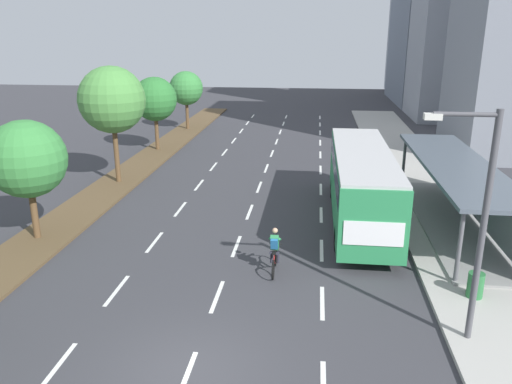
{
  "coord_description": "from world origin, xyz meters",
  "views": [
    {
      "loc": [
        3.07,
        -10.85,
        8.47
      ],
      "look_at": [
        0.38,
        11.87,
        1.2
      ],
      "focal_mm": 35.49,
      "sensor_mm": 36.0,
      "label": 1
    }
  ],
  "objects_px": {
    "bus_shelter": "(459,187)",
    "trash_bin": "(475,285)",
    "median_tree_second": "(27,159)",
    "median_tree_fifth": "(186,88)",
    "median_tree_third": "(112,100)",
    "median_tree_fourth": "(155,99)",
    "bus": "(362,179)",
    "streetlight": "(478,214)",
    "cyclist": "(275,253)"
  },
  "relations": [
    {
      "from": "median_tree_third",
      "to": "median_tree_fourth",
      "type": "height_order",
      "value": "median_tree_third"
    },
    {
      "from": "bus",
      "to": "median_tree_third",
      "type": "height_order",
      "value": "median_tree_third"
    },
    {
      "from": "median_tree_third",
      "to": "median_tree_fourth",
      "type": "bearing_deg",
      "value": 91.99
    },
    {
      "from": "bus_shelter",
      "to": "trash_bin",
      "type": "xyz_separation_m",
      "value": [
        -1.08,
        -6.82,
        -1.29
      ]
    },
    {
      "from": "median_tree_second",
      "to": "median_tree_third",
      "type": "height_order",
      "value": "median_tree_third"
    },
    {
      "from": "median_tree_second",
      "to": "trash_bin",
      "type": "xyz_separation_m",
      "value": [
        16.98,
        -3.17,
        -2.95
      ]
    },
    {
      "from": "cyclist",
      "to": "median_tree_fourth",
      "type": "distance_m",
      "value": 21.74
    },
    {
      "from": "cyclist",
      "to": "median_tree_third",
      "type": "bearing_deg",
      "value": 133.91
    },
    {
      "from": "trash_bin",
      "to": "median_tree_fifth",
      "type": "bearing_deg",
      "value": 120.41
    },
    {
      "from": "cyclist",
      "to": "median_tree_second",
      "type": "distance_m",
      "value": 10.81
    },
    {
      "from": "bus_shelter",
      "to": "trash_bin",
      "type": "relative_size",
      "value": 14.94
    },
    {
      "from": "median_tree_second",
      "to": "streetlight",
      "type": "relative_size",
      "value": 0.77
    },
    {
      "from": "median_tree_third",
      "to": "median_tree_second",
      "type": "bearing_deg",
      "value": -91.9
    },
    {
      "from": "bus_shelter",
      "to": "median_tree_fifth",
      "type": "distance_m",
      "value": 28.35
    },
    {
      "from": "median_tree_fifth",
      "to": "trash_bin",
      "type": "bearing_deg",
      "value": -59.59
    },
    {
      "from": "median_tree_second",
      "to": "median_tree_fourth",
      "type": "distance_m",
      "value": 17.02
    },
    {
      "from": "cyclist",
      "to": "trash_bin",
      "type": "xyz_separation_m",
      "value": [
        6.7,
        -1.29,
        -0.22
      ]
    },
    {
      "from": "cyclist",
      "to": "trash_bin",
      "type": "distance_m",
      "value": 6.82
    },
    {
      "from": "bus",
      "to": "cyclist",
      "type": "bearing_deg",
      "value": -121.37
    },
    {
      "from": "bus",
      "to": "median_tree_fifth",
      "type": "relative_size",
      "value": 2.23
    },
    {
      "from": "streetlight",
      "to": "trash_bin",
      "type": "relative_size",
      "value": 7.65
    },
    {
      "from": "median_tree_third",
      "to": "median_tree_fifth",
      "type": "distance_m",
      "value": 17.06
    },
    {
      "from": "cyclist",
      "to": "median_tree_fifth",
      "type": "distance_m",
      "value": 29.38
    },
    {
      "from": "median_tree_fourth",
      "to": "median_tree_fifth",
      "type": "distance_m",
      "value": 8.51
    },
    {
      "from": "bus",
      "to": "median_tree_second",
      "type": "relative_size",
      "value": 2.25
    },
    {
      "from": "cyclist",
      "to": "median_tree_third",
      "type": "relative_size",
      "value": 0.28
    },
    {
      "from": "median_tree_fourth",
      "to": "streetlight",
      "type": "relative_size",
      "value": 0.81
    },
    {
      "from": "bus_shelter",
      "to": "trash_bin",
      "type": "height_order",
      "value": "bus_shelter"
    },
    {
      "from": "bus_shelter",
      "to": "bus",
      "type": "distance_m",
      "value": 4.29
    },
    {
      "from": "streetlight",
      "to": "trash_bin",
      "type": "xyz_separation_m",
      "value": [
        1.03,
        2.41,
        -3.31
      ]
    },
    {
      "from": "bus_shelter",
      "to": "trash_bin",
      "type": "bearing_deg",
      "value": -99.0
    },
    {
      "from": "bus",
      "to": "median_tree_fifth",
      "type": "distance_m",
      "value": 25.67
    },
    {
      "from": "median_tree_second",
      "to": "median_tree_third",
      "type": "distance_m",
      "value": 8.62
    },
    {
      "from": "median_tree_fifth",
      "to": "streetlight",
      "type": "distance_m",
      "value": 34.91
    },
    {
      "from": "median_tree_third",
      "to": "trash_bin",
      "type": "height_order",
      "value": "median_tree_third"
    },
    {
      "from": "bus",
      "to": "cyclist",
      "type": "xyz_separation_m",
      "value": [
        -3.5,
        -5.73,
        -1.28
      ]
    },
    {
      "from": "median_tree_second",
      "to": "median_tree_fifth",
      "type": "height_order",
      "value": "median_tree_fifth"
    },
    {
      "from": "cyclist",
      "to": "trash_bin",
      "type": "relative_size",
      "value": 2.14
    },
    {
      "from": "median_tree_fourth",
      "to": "streetlight",
      "type": "bearing_deg",
      "value": -54.77
    },
    {
      "from": "bus",
      "to": "trash_bin",
      "type": "xyz_separation_m",
      "value": [
        3.2,
        -7.03,
        -1.49
      ]
    },
    {
      "from": "bus_shelter",
      "to": "median_tree_fourth",
      "type": "relative_size",
      "value": 2.4
    },
    {
      "from": "bus",
      "to": "cyclist",
      "type": "relative_size",
      "value": 6.2
    },
    {
      "from": "streetlight",
      "to": "median_tree_second",
      "type": "bearing_deg",
      "value": 160.7
    },
    {
      "from": "bus",
      "to": "bus_shelter",
      "type": "bearing_deg",
      "value": -2.77
    },
    {
      "from": "trash_bin",
      "to": "bus",
      "type": "bearing_deg",
      "value": 114.48
    },
    {
      "from": "bus_shelter",
      "to": "bus",
      "type": "height_order",
      "value": "bus"
    },
    {
      "from": "bus",
      "to": "streetlight",
      "type": "distance_m",
      "value": 9.85
    },
    {
      "from": "median_tree_third",
      "to": "trash_bin",
      "type": "bearing_deg",
      "value": -34.98
    },
    {
      "from": "median_tree_third",
      "to": "trash_bin",
      "type": "xyz_separation_m",
      "value": [
        16.7,
        -11.68,
        -4.26
      ]
    },
    {
      "from": "bus_shelter",
      "to": "bus",
      "type": "bearing_deg",
      "value": 177.23
    }
  ]
}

